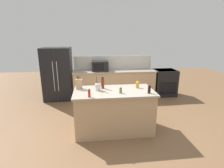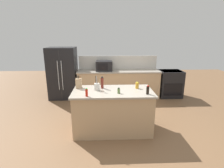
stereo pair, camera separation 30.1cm
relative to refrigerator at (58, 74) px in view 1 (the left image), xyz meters
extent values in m
plane|color=brown|center=(1.59, -2.25, -0.86)|extent=(14.00, 14.00, 0.00)
cube|color=tan|center=(1.89, -0.05, -0.41)|extent=(2.73, 0.62, 0.90)
cube|color=#9E9384|center=(1.89, -0.05, 0.06)|extent=(2.77, 0.66, 0.04)
cube|color=beige|center=(1.89, 0.27, 0.31)|extent=(2.73, 0.03, 0.46)
cube|color=tan|center=(1.59, -2.25, -0.41)|extent=(1.67, 0.85, 0.90)
cube|color=#9E9384|center=(1.59, -2.25, 0.06)|extent=(1.73, 0.91, 0.04)
cube|color=black|center=(0.00, 0.00, 0.00)|extent=(0.92, 0.72, 1.72)
cube|color=#2D2D2D|center=(0.00, -0.36, 0.00)|extent=(0.01, 0.00, 1.63)
cylinder|color=#ADB2B7|center=(-0.06, -0.38, 0.00)|extent=(0.02, 0.02, 0.94)
cylinder|color=#ADB2B7|center=(0.06, -0.38, 0.00)|extent=(0.02, 0.02, 0.94)
cube|color=black|center=(3.69, -0.05, -0.40)|extent=(0.76, 0.64, 0.92)
cube|color=black|center=(3.69, -0.37, -0.51)|extent=(0.61, 0.01, 0.41)
cube|color=black|center=(3.69, -0.05, 0.05)|extent=(0.68, 0.58, 0.02)
cube|color=black|center=(1.40, -0.05, 0.25)|extent=(0.54, 0.38, 0.33)
cube|color=black|center=(1.35, -0.24, 0.25)|extent=(0.34, 0.01, 0.23)
cube|color=tan|center=(0.83, -2.03, 0.19)|extent=(0.13, 0.10, 0.22)
cylinder|color=black|center=(0.80, -2.03, 0.34)|extent=(0.02, 0.02, 0.07)
cylinder|color=black|center=(0.83, -2.03, 0.34)|extent=(0.02, 0.02, 0.07)
cylinder|color=brown|center=(0.86, -2.03, 0.34)|extent=(0.02, 0.02, 0.07)
cylinder|color=beige|center=(1.24, -2.20, 0.16)|extent=(0.12, 0.12, 0.15)
cylinder|color=olive|center=(1.26, -2.19, 0.31)|extent=(0.01, 0.05, 0.18)
cylinder|color=black|center=(1.23, -2.19, 0.31)|extent=(0.01, 0.05, 0.18)
cylinder|color=#B2B2B7|center=(1.25, -2.21, 0.31)|extent=(0.01, 0.03, 0.18)
cylinder|color=black|center=(2.28, -2.51, 0.16)|extent=(0.06, 0.06, 0.16)
cylinder|color=#B22319|center=(2.28, -2.51, 0.25)|extent=(0.04, 0.04, 0.02)
cylinder|color=#567038|center=(1.70, -2.43, 0.13)|extent=(0.05, 0.05, 0.10)
cylinder|color=black|center=(1.70, -2.43, 0.19)|extent=(0.04, 0.04, 0.02)
cylinder|color=maroon|center=(1.36, -2.06, 0.20)|extent=(0.07, 0.07, 0.24)
cylinder|color=black|center=(1.36, -2.06, 0.33)|extent=(0.04, 0.04, 0.03)
cylinder|color=gold|center=(2.14, -2.10, 0.15)|extent=(0.08, 0.08, 0.13)
cylinder|color=gold|center=(2.14, -2.10, 0.22)|extent=(0.05, 0.05, 0.02)
cylinder|color=red|center=(1.06, -2.60, 0.16)|extent=(0.05, 0.05, 0.15)
cylinder|color=green|center=(1.06, -2.60, 0.24)|extent=(0.03, 0.03, 0.02)
camera|label=1|loc=(1.12, -5.82, 1.24)|focal=28.00mm
camera|label=2|loc=(1.42, -5.84, 1.24)|focal=28.00mm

